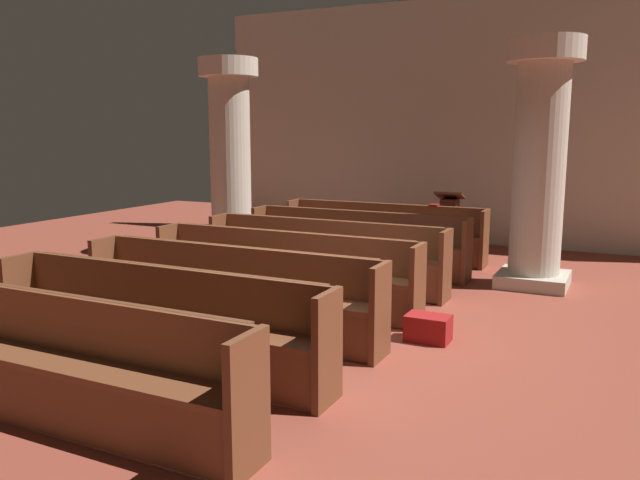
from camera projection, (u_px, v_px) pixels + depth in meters
name	position (u px, v px, depth m)	size (l,w,h in m)	color
ground_plane	(324.00, 329.00, 6.86)	(19.20, 19.20, 0.00)	brown
back_wall	(466.00, 123.00, 11.87)	(10.00, 0.16, 4.50)	beige
pew_row_0	(383.00, 229.00, 10.60)	(3.40, 0.47, 0.90)	brown
pew_row_1	(356.00, 239.00, 9.60)	(3.40, 0.46, 0.90)	brown
pew_row_2	(324.00, 252.00, 8.60)	(3.40, 0.47, 0.90)	brown
pew_row_3	(283.00, 268.00, 7.61)	(3.40, 0.46, 0.90)	brown
pew_row_4	(229.00, 288.00, 6.61)	(3.40, 0.46, 0.90)	brown
pew_row_5	(156.00, 316.00, 5.61)	(3.40, 0.47, 0.90)	brown
pew_row_6	(52.00, 357.00, 4.61)	(3.40, 0.46, 0.90)	brown
pillar_aisle_side	(540.00, 160.00, 8.50)	(0.99, 0.99, 3.28)	#B6AD9A
pillar_far_side	(230.00, 154.00, 10.80)	(0.99, 0.99, 3.28)	#B6AD9A
lectern	(449.00, 228.00, 11.03)	(0.48, 0.45, 1.08)	#411E13
hymn_book	(434.00, 205.00, 10.35)	(0.14, 0.20, 0.03)	maroon
kneeler_box_red	(428.00, 328.00, 6.45)	(0.44, 0.29, 0.27)	maroon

